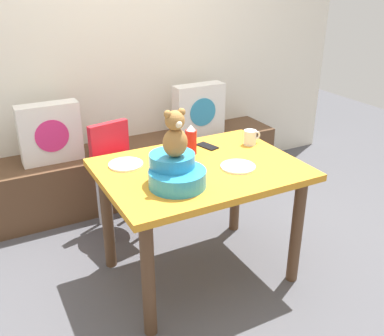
# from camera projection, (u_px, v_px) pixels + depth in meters

# --- Properties ---
(ground_plane) EXTENTS (8.00, 8.00, 0.00)m
(ground_plane) POSITION_uv_depth(u_px,v_px,m) (199.00, 271.00, 2.80)
(ground_plane) COLOR #4C4C51
(back_wall) EXTENTS (4.40, 0.10, 2.60)m
(back_wall) POSITION_uv_depth(u_px,v_px,m) (112.00, 35.00, 3.43)
(back_wall) COLOR silver
(back_wall) RESTS_ON ground_plane
(window_bench) EXTENTS (2.60, 0.44, 0.46)m
(window_bench) POSITION_uv_depth(u_px,v_px,m) (132.00, 171.00, 3.65)
(window_bench) COLOR brown
(window_bench) RESTS_ON ground_plane
(pillow_floral_left) EXTENTS (0.44, 0.15, 0.44)m
(pillow_floral_left) POSITION_uv_depth(u_px,v_px,m) (50.00, 133.00, 3.19)
(pillow_floral_left) COLOR white
(pillow_floral_left) RESTS_ON window_bench
(pillow_floral_right) EXTENTS (0.44, 0.15, 0.44)m
(pillow_floral_right) POSITION_uv_depth(u_px,v_px,m) (199.00, 110.00, 3.71)
(pillow_floral_right) COLOR white
(pillow_floral_right) RESTS_ON window_bench
(book_stack) EXTENTS (0.20, 0.14, 0.08)m
(book_stack) POSITION_uv_depth(u_px,v_px,m) (105.00, 146.00, 3.45)
(book_stack) COLOR #686057
(book_stack) RESTS_ON window_bench
(dining_table) EXTENTS (1.13, 0.85, 0.74)m
(dining_table) POSITION_uv_depth(u_px,v_px,m) (200.00, 185.00, 2.55)
(dining_table) COLOR orange
(dining_table) RESTS_ON ground_plane
(highchair) EXTENTS (0.38, 0.50, 0.79)m
(highchair) POSITION_uv_depth(u_px,v_px,m) (119.00, 164.00, 3.08)
(highchair) COLOR red
(highchair) RESTS_ON ground_plane
(infant_seat_teal) EXTENTS (0.30, 0.33, 0.16)m
(infant_seat_teal) POSITION_uv_depth(u_px,v_px,m) (176.00, 172.00, 2.26)
(infant_seat_teal) COLOR #298CBD
(infant_seat_teal) RESTS_ON dining_table
(teddy_bear) EXTENTS (0.13, 0.12, 0.25)m
(teddy_bear) POSITION_uv_depth(u_px,v_px,m) (175.00, 135.00, 2.17)
(teddy_bear) COLOR #A27139
(teddy_bear) RESTS_ON infant_seat_teal
(ketchup_bottle) EXTENTS (0.07, 0.07, 0.18)m
(ketchup_bottle) POSITION_uv_depth(u_px,v_px,m) (191.00, 140.00, 2.64)
(ketchup_bottle) COLOR red
(ketchup_bottle) RESTS_ON dining_table
(coffee_mug) EXTENTS (0.12, 0.08, 0.09)m
(coffee_mug) POSITION_uv_depth(u_px,v_px,m) (250.00, 137.00, 2.80)
(coffee_mug) COLOR silver
(coffee_mug) RESTS_ON dining_table
(dinner_plate_near) EXTENTS (0.20, 0.20, 0.01)m
(dinner_plate_near) POSITION_uv_depth(u_px,v_px,m) (238.00, 167.00, 2.48)
(dinner_plate_near) COLOR white
(dinner_plate_near) RESTS_ON dining_table
(dinner_plate_far) EXTENTS (0.20, 0.20, 0.01)m
(dinner_plate_far) POSITION_uv_depth(u_px,v_px,m) (126.00, 164.00, 2.51)
(dinner_plate_far) COLOR white
(dinner_plate_far) RESTS_ON dining_table
(cell_phone) EXTENTS (0.11, 0.16, 0.01)m
(cell_phone) POSITION_uv_depth(u_px,v_px,m) (207.00, 146.00, 2.77)
(cell_phone) COLOR black
(cell_phone) RESTS_ON dining_table
(table_fork) EXTENTS (0.15, 0.11, 0.01)m
(table_fork) POSITION_uv_depth(u_px,v_px,m) (165.00, 157.00, 2.61)
(table_fork) COLOR silver
(table_fork) RESTS_ON dining_table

